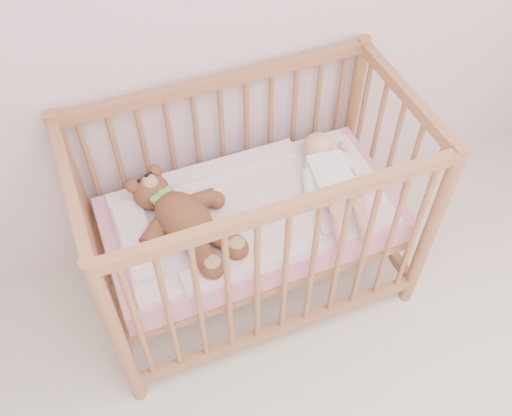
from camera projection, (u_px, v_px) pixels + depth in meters
name	position (u px, v px, depth m)	size (l,w,h in m)	color
crib	(252.00, 218.00, 2.41)	(1.36, 0.76, 1.00)	#A36845
mattress	(252.00, 220.00, 2.42)	(1.22, 0.62, 0.13)	#CC7F96
blanket	(252.00, 209.00, 2.36)	(1.10, 0.58, 0.06)	pink
baby	(331.00, 177.00, 2.37)	(0.29, 0.60, 0.15)	white
teddy_bear	(184.00, 219.00, 2.21)	(0.42, 0.60, 0.17)	brown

